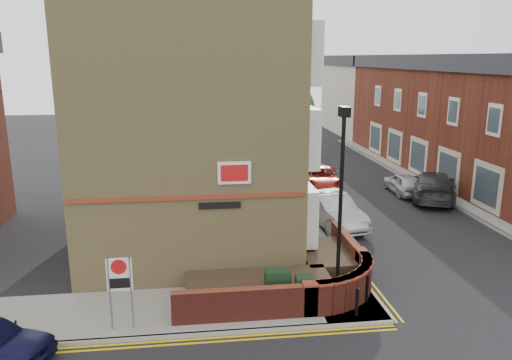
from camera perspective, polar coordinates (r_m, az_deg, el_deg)
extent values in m
plane|color=black|center=(15.39, 4.45, -16.71)|extent=(120.00, 120.00, 0.00)
cube|color=gray|center=(16.42, -9.10, -14.50)|extent=(13.00, 3.00, 0.12)
cube|color=gray|center=(30.36, 2.16, -0.95)|extent=(2.00, 32.00, 0.12)
cube|color=gray|center=(31.35, 23.37, -1.63)|extent=(4.00, 40.00, 0.12)
cube|color=gray|center=(15.12, -9.28, -17.19)|extent=(13.00, 0.15, 0.12)
cube|color=gray|center=(30.53, 4.01, -0.89)|extent=(0.15, 32.00, 0.12)
cube|color=gray|center=(30.39, 20.11, -1.79)|extent=(0.15, 40.00, 0.12)
cube|color=gold|center=(14.93, -9.31, -17.87)|extent=(13.00, 0.28, 0.01)
cube|color=gold|center=(30.59, 4.47, -0.97)|extent=(0.28, 32.00, 0.01)
cube|color=tan|center=(21.08, -7.78, 7.76)|extent=(8.00, 10.00, 11.00)
cube|color=maroon|center=(16.55, -7.65, -2.02)|extent=(7.80, 0.06, 0.15)
cube|color=white|center=(16.39, -2.49, 0.82)|extent=(1.10, 0.05, 0.75)
cube|color=black|center=(16.64, -4.17, -2.92)|extent=(1.40, 0.04, 0.22)
cylinder|color=black|center=(15.55, 9.58, -3.92)|extent=(0.12, 0.12, 6.00)
cylinder|color=black|center=(16.52, 9.22, -12.54)|extent=(0.20, 0.20, 0.80)
cube|color=black|center=(14.90, 10.07, 7.70)|extent=(0.25, 0.50, 0.30)
cube|color=black|center=(16.12, 2.49, -12.27)|extent=(0.80, 0.45, 1.20)
cube|color=black|center=(16.02, 5.56, -12.70)|extent=(0.55, 0.40, 1.10)
cylinder|color=black|center=(15.93, 11.46, -13.49)|extent=(0.11, 0.11, 0.90)
cylinder|color=black|center=(16.79, 12.57, -12.06)|extent=(0.11, 0.11, 0.90)
cylinder|color=slate|center=(15.20, -16.35, -12.45)|extent=(0.06, 0.06, 2.20)
cylinder|color=slate|center=(15.11, -14.05, -12.46)|extent=(0.06, 0.06, 2.20)
cube|color=white|center=(14.90, -15.35, -10.39)|extent=(0.72, 0.04, 1.00)
cylinder|color=red|center=(14.78, -15.43, -9.55)|extent=(0.44, 0.02, 0.44)
cube|color=maroon|center=(34.85, 22.77, 5.67)|extent=(5.00, 30.00, 7.00)
cube|color=#2C2E35|center=(34.58, 23.40, 12.24)|extent=(5.40, 30.40, 1.00)
cube|color=beige|center=(53.98, 11.70, 8.99)|extent=(5.00, 12.00, 7.00)
cube|color=#2C2E35|center=(53.81, 11.92, 13.24)|extent=(5.40, 12.40, 1.00)
cylinder|color=#382B1E|center=(27.91, 2.86, 2.65)|extent=(0.24, 0.24, 4.55)
sphere|color=#174416|center=(27.52, 2.92, 7.96)|extent=(3.64, 3.64, 3.64)
sphere|color=#174416|center=(27.40, 3.84, 6.14)|extent=(2.60, 2.60, 2.60)
sphere|color=#174416|center=(27.92, 2.16, 7.11)|extent=(2.86, 2.86, 2.86)
cylinder|color=#382B1E|center=(35.66, 0.64, 5.52)|extent=(0.24, 0.24, 5.04)
sphere|color=#174416|center=(35.36, 0.65, 10.14)|extent=(4.03, 4.03, 4.03)
sphere|color=#174416|center=(35.19, 1.37, 8.59)|extent=(2.88, 2.88, 2.88)
sphere|color=#174416|center=(35.75, 0.08, 9.37)|extent=(3.17, 3.17, 3.17)
cylinder|color=#382B1E|center=(43.55, -0.79, 6.85)|extent=(0.24, 0.24, 4.76)
sphere|color=#174416|center=(43.30, -0.80, 10.42)|extent=(3.81, 3.81, 3.81)
sphere|color=#174416|center=(43.11, -0.22, 9.23)|extent=(2.72, 2.72, 2.72)
sphere|color=#174416|center=(43.70, -1.26, 9.83)|extent=(2.99, 2.99, 2.99)
cylinder|color=black|center=(38.79, 0.62, 4.82)|extent=(0.10, 0.10, 3.20)
imported|color=black|center=(38.52, 0.63, 7.91)|extent=(0.20, 0.16, 1.00)
imported|color=#A9ACB1|center=(23.98, 8.63, -3.37)|extent=(2.55, 4.94, 1.55)
imported|color=#A01D11|center=(30.81, 7.54, 0.28)|extent=(2.73, 4.86, 1.28)
imported|color=#2F2F34|center=(29.77, 19.59, -0.61)|extent=(4.21, 5.85, 1.57)
imported|color=#B8BAC1|center=(30.49, 16.55, -0.37)|extent=(1.58, 3.69, 1.24)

